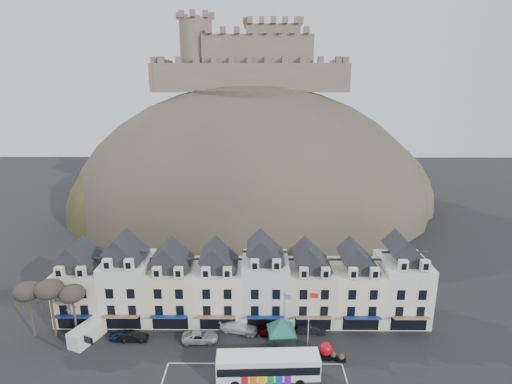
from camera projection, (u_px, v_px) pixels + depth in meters
townhouse_terrace at (243, 284)px, 59.67m from camera, size 54.40×9.35×11.80m
castle_hill at (255, 209)px, 112.12m from camera, size 100.00×76.00×68.00m
castle at (252, 60)px, 108.24m from camera, size 50.20×22.20×22.00m
tree_left_far at (28, 292)px, 54.21m from camera, size 3.61×3.61×8.24m
tree_left_mid at (49, 290)px, 54.10m from camera, size 3.78×3.78×8.64m
tree_left_near at (72, 294)px, 54.25m from camera, size 3.43×3.43×7.84m
bus at (268, 366)px, 47.30m from camera, size 12.29×3.32×3.44m
bus_shelter at (281, 325)px, 52.53m from camera, size 7.12×7.12×4.54m
red_buoy at (325, 350)px, 51.33m from camera, size 1.76×1.76×2.17m
flagpole at (310, 315)px, 52.96m from camera, size 1.15×0.31×8.09m
white_van at (87, 333)px, 54.71m from camera, size 3.97×5.48×2.30m
planter_west at (333, 356)px, 51.13m from camera, size 1.21×0.90×1.09m
planter_east at (341, 358)px, 50.74m from camera, size 1.10×0.76×1.09m
car_navy at (123, 335)px, 55.08m from camera, size 3.83×1.66×1.29m
car_black at (133, 337)px, 54.79m from camera, size 4.03×1.45×1.32m
car_silver at (200, 337)px, 54.70m from camera, size 4.96×2.51×1.37m
car_white at (239, 326)px, 56.87m from camera, size 5.86×3.59×1.59m
car_maroon at (275, 328)px, 56.40m from camera, size 4.89×2.68×1.58m
car_charcoal at (312, 329)px, 56.54m from camera, size 4.17×1.70×1.35m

